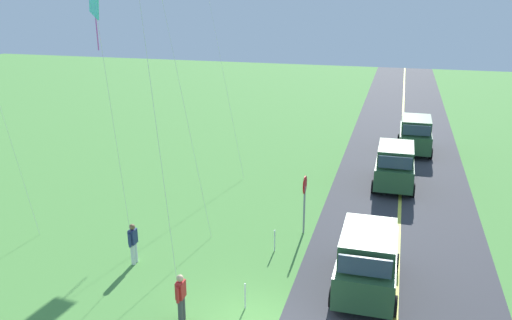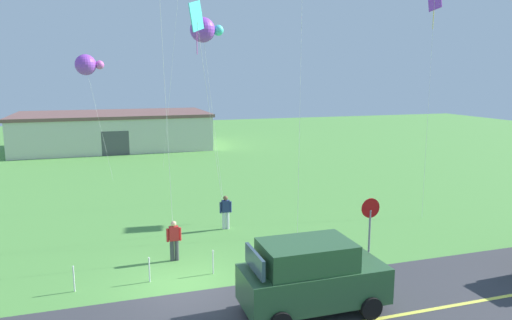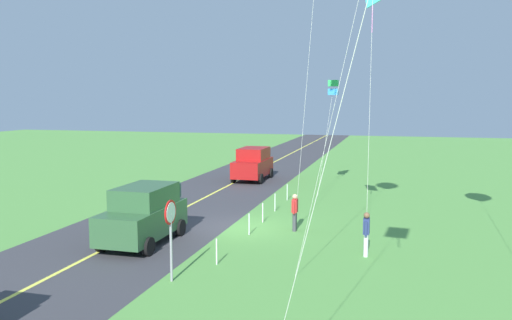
{
  "view_description": "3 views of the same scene",
  "coord_description": "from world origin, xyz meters",
  "px_view_note": "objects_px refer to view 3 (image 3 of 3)",
  "views": [
    {
      "loc": [
        -12.77,
        -3.52,
        9.73
      ],
      "look_at": [
        2.69,
        0.78,
        4.53
      ],
      "focal_mm": 36.46,
      "sensor_mm": 36.0,
      "label": 1
    },
    {
      "loc": [
        -2.41,
        -15.27,
        7.11
      ],
      "look_at": [
        2.87,
        1.16,
        4.04
      ],
      "focal_mm": 33.27,
      "sensor_mm": 36.0,
      "label": 2
    },
    {
      "loc": [
        21.29,
        6.49,
        5.61
      ],
      "look_at": [
        1.43,
        1.09,
        3.19
      ],
      "focal_mm": 36.37,
      "sensor_mm": 36.0,
      "label": 3
    }
  ],
  "objects_px": {
    "person_adult_near": "(366,232)",
    "kite_green_far": "(333,88)",
    "car_parked_west_far": "(253,164)",
    "car_suv_foreground": "(144,214)",
    "person_adult_companion": "(295,211)",
    "stop_sign": "(171,224)"
  },
  "relations": [
    {
      "from": "car_parked_west_far",
      "to": "person_adult_near",
      "type": "bearing_deg",
      "value": 28.47
    },
    {
      "from": "car_parked_west_far",
      "to": "kite_green_far",
      "type": "relative_size",
      "value": 0.66
    },
    {
      "from": "car_parked_west_far",
      "to": "person_adult_companion",
      "type": "distance_m",
      "value": 14.18
    },
    {
      "from": "car_parked_west_far",
      "to": "person_adult_companion",
      "type": "relative_size",
      "value": 2.75
    },
    {
      "from": "person_adult_near",
      "to": "kite_green_far",
      "type": "xyz_separation_m",
      "value": [
        -12.17,
        -2.72,
        5.4
      ]
    },
    {
      "from": "stop_sign",
      "to": "kite_green_far",
      "type": "xyz_separation_m",
      "value": [
        -16.41,
        2.93,
        4.47
      ]
    },
    {
      "from": "car_suv_foreground",
      "to": "kite_green_far",
      "type": "height_order",
      "value": "kite_green_far"
    },
    {
      "from": "stop_sign",
      "to": "person_adult_companion",
      "type": "height_order",
      "value": "stop_sign"
    },
    {
      "from": "stop_sign",
      "to": "person_adult_near",
      "type": "distance_m",
      "value": 7.12
    },
    {
      "from": "car_suv_foreground",
      "to": "person_adult_companion",
      "type": "distance_m",
      "value": 6.34
    },
    {
      "from": "person_adult_near",
      "to": "kite_green_far",
      "type": "bearing_deg",
      "value": 92.83
    },
    {
      "from": "stop_sign",
      "to": "car_parked_west_far",
      "type": "bearing_deg",
      "value": -171.57
    },
    {
      "from": "person_adult_near",
      "to": "person_adult_companion",
      "type": "distance_m",
      "value": 4.26
    },
    {
      "from": "person_adult_companion",
      "to": "kite_green_far",
      "type": "relative_size",
      "value": 0.24
    },
    {
      "from": "car_suv_foreground",
      "to": "car_parked_west_far",
      "type": "bearing_deg",
      "value": -179.55
    },
    {
      "from": "person_adult_near",
      "to": "car_suv_foreground",
      "type": "bearing_deg",
      "value": 173.75
    },
    {
      "from": "person_adult_companion",
      "to": "kite_green_far",
      "type": "xyz_separation_m",
      "value": [
        -9.31,
        0.44,
        5.4
      ]
    },
    {
      "from": "car_parked_west_far",
      "to": "kite_green_far",
      "type": "bearing_deg",
      "value": 57.6
    },
    {
      "from": "car_suv_foreground",
      "to": "car_parked_west_far",
      "type": "relative_size",
      "value": 1.0
    },
    {
      "from": "stop_sign",
      "to": "car_suv_foreground",
      "type": "bearing_deg",
      "value": -142.44
    },
    {
      "from": "person_adult_near",
      "to": "person_adult_companion",
      "type": "xyz_separation_m",
      "value": [
        -2.86,
        -3.15,
        0.0
      ]
    },
    {
      "from": "stop_sign",
      "to": "person_adult_near",
      "type": "xyz_separation_m",
      "value": [
        -4.24,
        5.65,
        -0.94
      ]
    }
  ]
}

